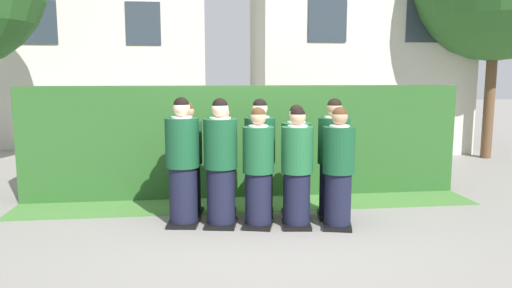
# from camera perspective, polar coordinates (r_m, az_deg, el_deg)

# --- Properties ---
(ground_plane) EXTENTS (60.00, 60.00, 0.00)m
(ground_plane) POSITION_cam_1_polar(r_m,az_deg,el_deg) (6.37, 0.27, -9.71)
(ground_plane) COLOR gray
(student_front_row_0) EXTENTS (0.45, 0.53, 1.68)m
(student_front_row_0) POSITION_cam_1_polar(r_m,az_deg,el_deg) (6.32, -8.70, -2.46)
(student_front_row_0) COLOR black
(student_front_row_0) RESTS_ON ground
(student_front_row_1) EXTENTS (0.46, 0.56, 1.67)m
(student_front_row_1) POSITION_cam_1_polar(r_m,az_deg,el_deg) (6.22, -4.22, -2.59)
(student_front_row_1) COLOR black
(student_front_row_1) RESTS_ON ground
(student_front_row_2) EXTENTS (0.46, 0.54, 1.56)m
(student_front_row_2) POSITION_cam_1_polar(r_m,az_deg,el_deg) (6.18, 0.30, -3.18)
(student_front_row_2) COLOR black
(student_front_row_2) RESTS_ON ground
(student_front_row_3) EXTENTS (0.41, 0.48, 1.56)m
(student_front_row_3) POSITION_cam_1_polar(r_m,az_deg,el_deg) (6.19, 4.90, -3.17)
(student_front_row_3) COLOR black
(student_front_row_3) RESTS_ON ground
(student_front_row_4) EXTENTS (0.46, 0.52, 1.56)m
(student_front_row_4) POSITION_cam_1_polar(r_m,az_deg,el_deg) (6.23, 9.74, -3.17)
(student_front_row_4) COLOR black
(student_front_row_4) RESTS_ON ground
(student_rear_row_0) EXTENTS (0.44, 0.51, 1.59)m
(student_rear_row_0) POSITION_cam_1_polar(r_m,az_deg,el_deg) (6.77, -8.12, -2.09)
(student_rear_row_0) COLOR black
(student_rear_row_0) RESTS_ON ground
(student_in_red_blazer) EXTENTS (0.41, 0.49, 1.57)m
(student_in_red_blazer) POSITION_cam_1_polar(r_m,az_deg,el_deg) (6.71, -4.01, -2.22)
(student_in_red_blazer) COLOR black
(student_in_red_blazer) RESTS_ON ground
(student_rear_row_2) EXTENTS (0.45, 0.55, 1.64)m
(student_rear_row_2) POSITION_cam_1_polar(r_m,az_deg,el_deg) (6.67, 0.45, -1.96)
(student_rear_row_2) COLOR black
(student_rear_row_2) RESTS_ON ground
(student_rear_row_3) EXTENTS (0.41, 0.48, 1.56)m
(student_rear_row_3) POSITION_cam_1_polar(r_m,az_deg,el_deg) (6.65, 4.76, -2.35)
(student_rear_row_3) COLOR black
(student_rear_row_3) RESTS_ON ground
(student_rear_row_4) EXTENTS (0.45, 0.53, 1.65)m
(student_rear_row_4) POSITION_cam_1_polar(r_m,az_deg,el_deg) (6.65, 9.15, -2.05)
(student_rear_row_4) COLOR black
(student_rear_row_4) RESTS_ON ground
(hedge) EXTENTS (7.00, 0.70, 1.78)m
(hedge) POSITION_cam_1_polar(r_m,az_deg,el_deg) (7.98, -1.42, 0.51)
(hedge) COLOR #285623
(hedge) RESTS_ON ground
(school_building_main) EXTENTS (5.51, 3.33, 6.82)m
(school_building_main) POSITION_cam_1_polar(r_m,az_deg,el_deg) (13.31, 11.66, 14.67)
(school_building_main) COLOR beige
(school_building_main) RESTS_ON ground
(school_building_annex) EXTENTS (6.16, 4.20, 7.05)m
(school_building_annex) POSITION_cam_1_polar(r_m,az_deg,el_deg) (15.46, -17.42, 13.99)
(school_building_annex) COLOR beige
(school_building_annex) RESTS_ON ground
(lawn_strip) EXTENTS (7.00, 0.90, 0.01)m
(lawn_strip) POSITION_cam_1_polar(r_m,az_deg,el_deg) (7.37, -0.78, -7.16)
(lawn_strip) COLOR #477A38
(lawn_strip) RESTS_ON ground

